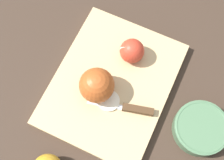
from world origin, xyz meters
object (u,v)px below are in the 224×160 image
(apple_half_right, at_px, (97,85))
(bowl, at_px, (201,128))
(knife, at_px, (134,109))
(apple_half_left, at_px, (131,51))

(apple_half_right, bearing_deg, bowl, -151.05)
(apple_half_right, bearing_deg, knife, -159.33)
(knife, xyz_separation_m, bowl, (-0.06, 0.17, -0.01))
(apple_half_left, xyz_separation_m, bowl, (0.07, 0.25, -0.04))
(knife, height_order, bowl, knife)
(apple_half_left, xyz_separation_m, knife, (0.12, 0.09, -0.02))
(apple_half_left, relative_size, apple_half_right, 0.73)
(apple_half_right, distance_m, bowl, 0.28)
(apple_half_right, xyz_separation_m, bowl, (-0.07, 0.27, -0.05))
(apple_half_left, relative_size, knife, 0.40)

